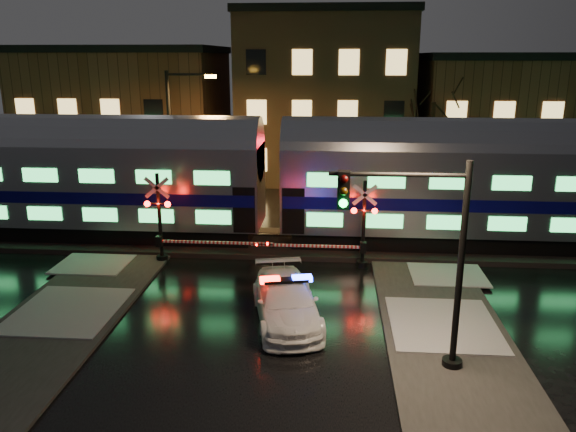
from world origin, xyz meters
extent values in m
plane|color=black|center=(0.00, 0.00, 0.00)|extent=(120.00, 120.00, 0.00)
cube|color=black|center=(0.00, 5.00, 0.12)|extent=(90.00, 4.20, 0.24)
cube|color=#2D2D2D|center=(-6.50, -6.00, 0.06)|extent=(4.00, 20.00, 0.12)
cube|color=#2D2D2D|center=(6.50, -6.00, 0.06)|extent=(4.00, 20.00, 0.12)
cube|color=#553021|center=(-13.00, 22.00, 4.50)|extent=(14.00, 10.00, 9.00)
cube|color=brown|center=(2.00, 22.50, 5.75)|extent=(12.00, 11.00, 11.50)
cube|color=#553021|center=(15.00, 22.00, 4.25)|extent=(12.00, 10.00, 8.50)
cube|color=black|center=(-13.09, 5.00, 0.64)|extent=(24.00, 2.40, 0.80)
cube|color=#B7BAC1|center=(-13.09, 5.00, 2.94)|extent=(25.00, 3.05, 3.80)
cube|color=#090865|center=(-13.09, 5.00, 2.54)|extent=(24.75, 3.09, 0.55)
cylinder|color=#B7BAC1|center=(-13.09, 5.00, 4.64)|extent=(25.00, 3.05, 3.05)
cube|color=black|center=(12.91, 5.00, 0.64)|extent=(24.00, 2.40, 0.80)
cube|color=#B7BAC1|center=(12.91, 5.00, 2.94)|extent=(25.00, 3.05, 3.80)
cube|color=#090865|center=(12.91, 5.00, 2.54)|extent=(24.75, 3.09, 0.55)
cube|color=#39DB66|center=(12.91, 3.45, 1.79)|extent=(21.00, 0.05, 0.62)
cube|color=#39DB66|center=(12.91, 3.45, 3.59)|extent=(21.00, 0.05, 0.62)
cylinder|color=#B7BAC1|center=(12.91, 5.00, 4.64)|extent=(25.00, 3.05, 3.05)
imported|color=white|center=(1.23, -2.92, 0.73)|extent=(3.05, 5.33, 1.46)
cube|color=black|center=(1.23, -2.92, 1.50)|extent=(1.56, 0.70, 0.10)
cube|color=#FF0C05|center=(0.69, -3.04, 1.54)|extent=(0.72, 0.47, 0.17)
cube|color=#1426FF|center=(1.76, -2.81, 1.54)|extent=(0.72, 0.47, 0.17)
cylinder|color=black|center=(4.06, 2.40, 0.14)|extent=(0.48, 0.48, 0.29)
cylinder|color=black|center=(4.06, 2.40, 1.91)|extent=(0.15, 0.15, 3.81)
sphere|color=#FF0C05|center=(3.63, 2.22, 2.57)|extent=(0.25, 0.25, 0.25)
sphere|color=#FF0C05|center=(4.49, 2.22, 2.57)|extent=(0.25, 0.25, 0.25)
cube|color=white|center=(1.68, 2.15, 1.00)|extent=(4.77, 0.10, 0.10)
cube|color=black|center=(4.06, 2.15, 1.00)|extent=(0.25, 0.30, 0.45)
cylinder|color=black|center=(-4.72, 2.40, 0.15)|extent=(0.50, 0.50, 0.30)
cylinder|color=black|center=(-4.72, 2.40, 1.99)|extent=(0.16, 0.16, 3.98)
sphere|color=#FF0C05|center=(-5.17, 2.22, 2.68)|extent=(0.26, 0.26, 0.26)
sphere|color=#FF0C05|center=(-4.27, 2.22, 2.68)|extent=(0.26, 0.26, 0.26)
cube|color=white|center=(-2.23, 2.15, 1.04)|extent=(4.97, 0.10, 0.10)
cube|color=black|center=(-4.72, 2.15, 1.04)|extent=(0.25, 0.30, 0.45)
cylinder|color=black|center=(6.28, -5.61, 0.15)|extent=(0.57, 0.57, 0.31)
cylinder|color=black|center=(6.28, -5.61, 3.06)|extent=(0.18, 0.18, 6.13)
cylinder|color=black|center=(4.44, -5.61, 5.72)|extent=(3.68, 0.12, 0.12)
cube|color=black|center=(3.01, -5.76, 5.31)|extent=(0.33, 0.29, 1.02)
sphere|color=#0CFF3F|center=(3.01, -5.92, 4.98)|extent=(0.22, 0.22, 0.22)
cylinder|color=black|center=(-6.00, 9.00, 4.03)|extent=(0.20, 0.20, 8.05)
cylinder|color=black|center=(-4.80, 9.00, 7.85)|extent=(2.42, 0.12, 0.12)
cube|color=#FFA326|center=(-3.69, 9.00, 7.75)|extent=(0.55, 0.28, 0.18)
camera|label=1|loc=(2.71, -20.40, 8.73)|focal=35.00mm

